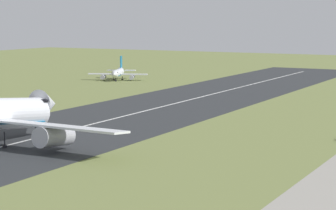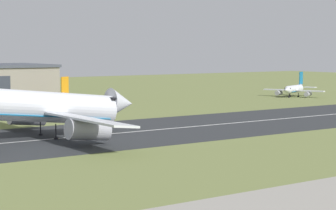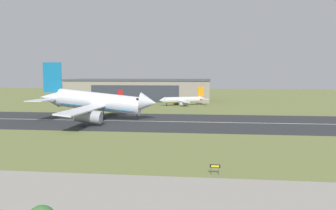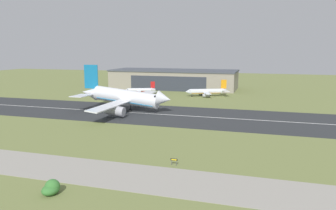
# 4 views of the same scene
# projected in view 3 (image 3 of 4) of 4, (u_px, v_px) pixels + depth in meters

# --- Properties ---
(ground_plane) EXTENTS (614.29, 614.29, 0.00)m
(ground_plane) POSITION_uv_depth(u_px,v_px,m) (178.00, 161.00, 59.90)
(ground_plane) COLOR olive
(runway_strip) EXTENTS (374.29, 41.72, 0.06)m
(runway_strip) POSITION_uv_depth(u_px,v_px,m) (190.00, 122.00, 108.90)
(runway_strip) COLOR #2B2D30
(runway_strip) RESTS_ON ground_plane
(runway_centreline) EXTENTS (336.86, 0.70, 0.01)m
(runway_centreline) POSITION_uv_depth(u_px,v_px,m) (190.00, 122.00, 108.89)
(runway_centreline) COLOR silver
(runway_centreline) RESTS_ON runway_strip
(taxiway_road) EXTENTS (280.72, 14.60, 0.05)m
(taxiway_road) POSITION_uv_depth(u_px,v_px,m) (167.00, 194.00, 43.39)
(taxiway_road) COLOR gray
(taxiway_road) RESTS_ON ground_plane
(hangar_building) EXTENTS (86.55, 31.94, 12.97)m
(hangar_building) POSITION_uv_depth(u_px,v_px,m) (140.00, 90.00, 202.69)
(hangar_building) COLOR gray
(hangar_building) RESTS_ON ground_plane
(airplane_landing) EXTENTS (43.04, 61.23, 20.08)m
(airplane_landing) POSITION_uv_depth(u_px,v_px,m) (98.00, 102.00, 114.65)
(airplane_landing) COLOR silver
(airplane_landing) RESTS_ON ground_plane
(airplane_parked_west) EXTENTS (19.30, 22.81, 7.94)m
(airplane_parked_west) POSITION_uv_depth(u_px,v_px,m) (105.00, 100.00, 166.85)
(airplane_parked_west) COLOR silver
(airplane_parked_west) RESTS_ON ground_plane
(airplane_parked_centre) EXTENTS (25.52, 19.40, 9.55)m
(airplane_parked_centre) POSITION_uv_depth(u_px,v_px,m) (182.00, 100.00, 167.64)
(airplane_parked_centre) COLOR silver
(airplane_parked_centre) RESTS_ON ground_plane
(runway_sign) EXTENTS (1.67, 0.13, 1.64)m
(runway_sign) POSITION_uv_depth(u_px,v_px,m) (215.00, 167.00, 51.61)
(runway_sign) COLOR #4C4C51
(runway_sign) RESTS_ON ground_plane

